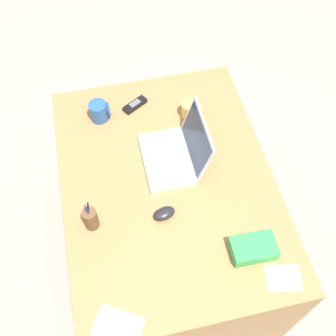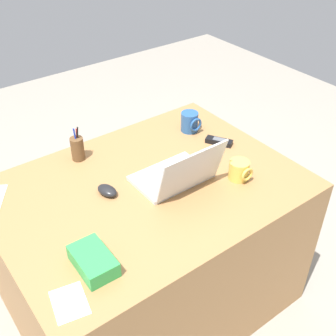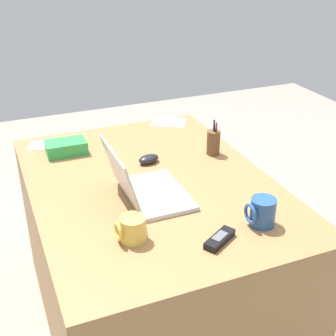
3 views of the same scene
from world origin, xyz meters
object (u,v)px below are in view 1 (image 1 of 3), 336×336
Objects in this scene: cordless_phone at (135,105)px; coffee_mug_tall at (99,111)px; computer_mouse at (164,214)px; coffee_mug_white at (191,110)px; laptop at (176,152)px; pen_holder at (91,219)px; snack_bag at (253,248)px.

coffee_mug_tall is at bearing -78.44° from cordless_phone.
computer_mouse is 0.97× the size of coffee_mug_white.
cordless_phone is at bearing -114.85° from coffee_mug_white.
cordless_phone is (-0.04, 0.18, -0.04)m from coffee_mug_tall.
coffee_mug_tall reaches higher than coffee_mug_white.
coffee_mug_white reaches higher than computer_mouse.
computer_mouse is (0.28, -0.12, -0.03)m from laptop.
cordless_phone is (-0.36, -0.13, -0.04)m from laptop.
coffee_mug_tall reaches higher than cordless_phone.
coffee_mug_white is 0.29m from cordless_phone.
snack_bag is (0.26, 0.62, -0.03)m from pen_holder.
snack_bag is (0.51, 0.20, -0.02)m from laptop.
pen_holder is at bearing -10.95° from coffee_mug_tall.
pen_holder is 0.94× the size of snack_bag.
snack_bag is at bearing 5.01° from coffee_mug_white.
cordless_phone is 0.68m from pen_holder.
coffee_mug_white is at bearing 151.19° from laptop.
coffee_mug_white reaches higher than snack_bag.
coffee_mug_white is 0.58× the size of pen_holder.
coffee_mug_white is 0.75m from snack_bag.
snack_bag is (0.75, 0.07, -0.01)m from coffee_mug_white.
laptop is at bearing 19.98° from cordless_phone.
coffee_mug_tall is at bearing -100.71° from coffee_mug_white.
pen_holder reaches higher than computer_mouse.
coffee_mug_tall is at bearing -135.83° from laptop.
laptop is 0.27m from coffee_mug_white.
computer_mouse is at bearing -126.89° from snack_bag.
cordless_phone is (-0.64, -0.01, -0.01)m from computer_mouse.
laptop reaches higher than snack_bag.
coffee_mug_tall reaches higher than snack_bag.
coffee_mug_white is at bearing 65.15° from cordless_phone.
computer_mouse is 0.72× the size of cordless_phone.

